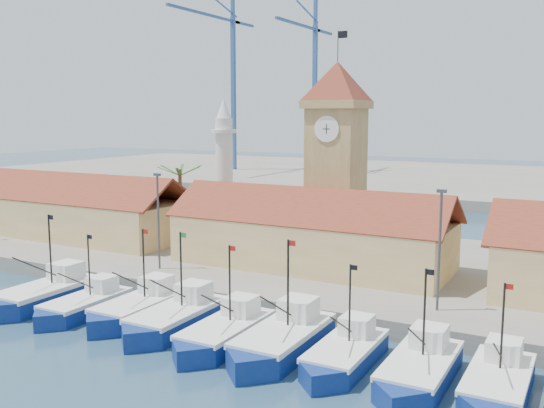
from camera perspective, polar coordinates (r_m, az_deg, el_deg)
The scene contains 20 objects.
ground at distance 42.82m, azimuth -7.98°, elevation -13.39°, with size 400.00×400.00×0.00m, color #1F3F53.
quay at distance 62.58m, azimuth 5.21°, elevation -5.63°, with size 140.00×32.00×1.50m, color gray.
terminal at distance 144.62m, azimuth 18.83°, elevation 1.98°, with size 240.00×80.00×2.00m, color gray.
boat_0 at distance 54.73m, azimuth -20.73°, elevation -8.09°, with size 3.88×10.63×8.05m.
boat_1 at distance 51.24m, azimuth -17.36°, elevation -9.20°, with size 3.28×8.98×6.79m.
boat_2 at distance 49.12m, azimuth -12.55°, elevation -9.69°, with size 3.60×9.86×7.46m.
boat_3 at distance 46.27m, azimuth -9.16°, elevation -10.70°, with size 3.70×10.14×7.67m.
boat_4 at distance 42.99m, azimuth -4.60°, elevation -12.17°, with size 3.53×9.67×7.32m.
boat_5 at distance 41.36m, azimuth 0.87°, elevation -12.87°, with size 3.89×10.65×8.06m.
boat_6 at distance 39.72m, azimuth 6.79°, elevation -14.04°, with size 3.31×9.07×6.87m.
boat_7 at distance 38.11m, azimuth 13.63°, elevation -15.15°, with size 3.50×9.59×7.25m.
boat_8 at distance 37.76m, azimuth 20.43°, elevation -15.75°, with size 3.30×9.05×6.85m.
hall_left at distance 77.13m, azimuth -18.43°, elevation -0.93°, with size 31.20×10.13×7.61m.
hall_center at distance 58.30m, azimuth 3.69°, elevation -3.39°, with size 27.04×10.13×7.61m.
clock_tower at distance 62.71m, azimuth 6.07°, elevation 4.76°, with size 5.80×5.80×22.70m.
minaret at distance 71.63m, azimuth -4.51°, elevation 3.43°, with size 3.00×3.00×16.30m.
palm_tree at distance 73.24m, azimuth -8.62°, elevation 0.72°, with size 5.60×5.03×8.39m.
lamp_posts at distance 50.56m, azimuth 0.42°, elevation -2.30°, with size 80.70×0.25×9.03m.
crane_blue_far at distance 156.81m, azimuth -4.04°, elevation 12.57°, with size 1.00×36.53×45.47m.
crane_blue_near at distance 153.02m, azimuth 3.88°, elevation 11.95°, with size 1.00×30.57×42.85m.
Camera 1 is at (23.86, -31.88, 15.76)m, focal length 40.00 mm.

